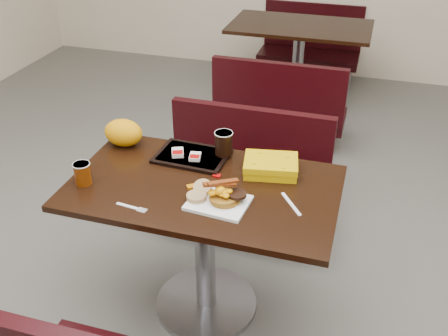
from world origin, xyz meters
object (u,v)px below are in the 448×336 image
(knife, at_px, (291,204))
(hashbrown_sleeve_right, at_px, (195,157))
(table_near, at_px, (205,250))
(tray, at_px, (192,156))
(clamshell, at_px, (271,166))
(hashbrown_sleeve_left, at_px, (178,153))
(paper_bag, at_px, (123,133))
(coffee_cup_near, at_px, (83,174))
(platter, at_px, (218,203))
(bench_far_n, at_px, (309,44))
(bench_near_n, at_px, (242,178))
(pancake_stack, at_px, (225,198))
(bench_far_s, at_px, (282,99))
(table_far, at_px, (297,67))
(coffee_cup_far, at_px, (224,143))
(fork, at_px, (127,206))

(knife, height_order, hashbrown_sleeve_right, hashbrown_sleeve_right)
(table_near, bearing_deg, hashbrown_sleeve_right, 119.35)
(tray, bearing_deg, clamshell, -0.69)
(hashbrown_sleeve_left, height_order, paper_bag, paper_bag)
(coffee_cup_near, relative_size, hashbrown_sleeve_left, 1.35)
(platter, xyz_separation_m, paper_bag, (-0.61, 0.36, 0.06))
(bench_far_n, xyz_separation_m, hashbrown_sleeve_left, (-0.20, -3.10, 0.42))
(table_near, xyz_separation_m, bench_near_n, (0.00, 0.70, -0.02))
(pancake_stack, height_order, paper_bag, paper_bag)
(bench_near_n, height_order, bench_far_s, same)
(table_far, bearing_deg, bench_near_n, -90.00)
(knife, relative_size, clamshell, 0.71)
(clamshell, relative_size, paper_bag, 1.25)
(pancake_stack, distance_m, clamshell, 0.33)
(coffee_cup_near, relative_size, hashbrown_sleeve_right, 1.46)
(knife, height_order, tray, tray)
(platter, bearing_deg, table_near, 136.59)
(bench_near_n, bearing_deg, tray, -105.04)
(pancake_stack, height_order, tray, pancake_stack)
(coffee_cup_near, distance_m, hashbrown_sleeve_right, 0.53)
(coffee_cup_far, height_order, clamshell, coffee_cup_far)
(bench_far_s, bearing_deg, tray, -94.42)
(bench_near_n, distance_m, fork, 1.06)
(platter, bearing_deg, paper_bag, 154.56)
(bench_far_s, relative_size, pancake_stack, 7.87)
(paper_bag, bearing_deg, tray, -3.64)
(coffee_cup_near, relative_size, fork, 0.71)
(hashbrown_sleeve_right, bearing_deg, tray, 120.34)
(platter, xyz_separation_m, clamshell, (0.16, 0.31, 0.03))
(table_far, bearing_deg, knife, -81.33)
(hashbrown_sleeve_left, bearing_deg, pancake_stack, -65.20)
(fork, bearing_deg, hashbrown_sleeve_right, 77.85)
(table_far, xyz_separation_m, platter, (0.11, -2.72, 0.38))
(pancake_stack, bearing_deg, table_far, 92.81)
(knife, bearing_deg, clamshell, 175.74)
(paper_bag, bearing_deg, knife, -16.79)
(table_far, bearing_deg, hashbrown_sleeve_right, -92.48)
(table_near, height_order, table_far, same)
(platter, height_order, paper_bag, paper_bag)
(clamshell, height_order, paper_bag, paper_bag)
(bench_far_s, relative_size, clamshell, 4.09)
(table_near, xyz_separation_m, platter, (0.11, -0.12, 0.38))
(table_near, relative_size, table_far, 1.00)
(bench_far_s, relative_size, platter, 4.00)
(bench_far_s, distance_m, bench_far_n, 1.40)
(pancake_stack, height_order, clamshell, clamshell)
(table_far, bearing_deg, coffee_cup_near, -100.68)
(table_near, distance_m, coffee_cup_near, 0.68)
(bench_near_n, relative_size, clamshell, 4.09)
(pancake_stack, bearing_deg, paper_bag, 151.40)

